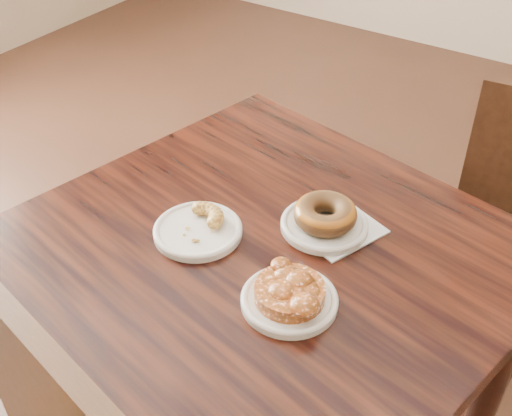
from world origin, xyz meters
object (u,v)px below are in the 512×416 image
Objects in this scene: cafe_table at (256,386)px; glazed_donut at (325,214)px; cruller_fragment at (197,223)px; apple_fritter at (290,290)px.

glazed_donut reaches higher than cafe_table.
cruller_fragment reaches higher than cafe_table.
glazed_donut is 0.20m from apple_fritter.
cafe_table is 5.36× the size of apple_fritter.
cafe_table is at bearing 7.04° from cruller_fragment.
cafe_table is at bearing -119.10° from glazed_donut.
apple_fritter is 0.23m from cruller_fragment.
apple_fritter is (0.11, -0.07, 0.41)m from cafe_table.
glazed_donut is 0.74× the size of apple_fritter.
apple_fritter is at bearing -77.40° from glazed_donut.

